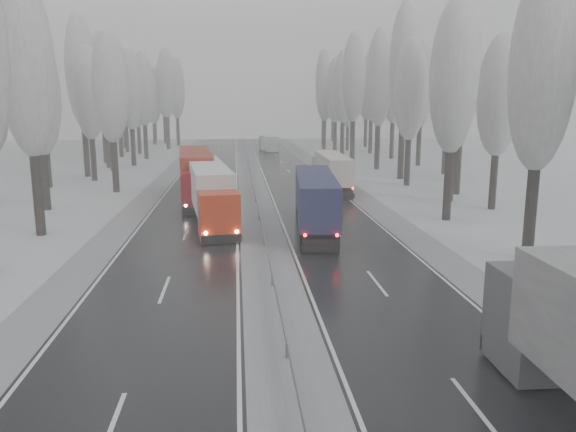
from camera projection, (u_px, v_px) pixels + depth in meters
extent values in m
plane|color=silver|center=(300.00, 421.00, 15.93)|extent=(260.00, 260.00, 0.00)
cube|color=black|center=(323.00, 214.00, 45.69)|extent=(7.50, 200.00, 0.03)
cube|color=black|center=(192.00, 217.00, 44.75)|extent=(7.50, 200.00, 0.03)
cube|color=#999BA0|center=(258.00, 215.00, 45.22)|extent=(3.00, 200.00, 0.04)
cube|color=#999BA0|center=(382.00, 213.00, 46.13)|extent=(2.40, 200.00, 0.04)
cube|color=#999BA0|center=(129.00, 218.00, 44.30)|extent=(2.40, 200.00, 0.04)
cube|color=slate|center=(258.00, 208.00, 45.10)|extent=(0.06, 200.00, 0.32)
cube|color=slate|center=(259.00, 217.00, 43.21)|extent=(0.12, 0.12, 0.60)
cube|color=slate|center=(249.00, 169.00, 74.45)|extent=(0.12, 0.12, 0.60)
cylinder|color=black|center=(531.00, 212.00, 32.03)|extent=(0.68, 0.68, 5.60)
ellipsoid|color=gray|center=(543.00, 67.00, 30.45)|extent=(3.60, 3.60, 11.45)
cylinder|color=black|center=(448.00, 184.00, 43.07)|extent=(0.68, 0.68, 5.62)
ellipsoid|color=gray|center=(454.00, 76.00, 41.49)|extent=(3.60, 3.60, 11.48)
cylinder|color=black|center=(493.00, 180.00, 47.54)|extent=(0.64, 0.64, 4.94)
ellipsoid|color=gray|center=(499.00, 95.00, 46.15)|extent=(3.60, 3.60, 10.09)
cylinder|color=black|center=(451.00, 173.00, 51.35)|extent=(0.66, 0.66, 5.32)
ellipsoid|color=gray|center=(456.00, 87.00, 49.85)|extent=(3.60, 3.60, 10.88)
cylinder|color=black|center=(458.00, 162.00, 55.36)|extent=(0.72, 0.72, 6.31)
ellipsoid|color=gray|center=(463.00, 68.00, 53.58)|extent=(3.60, 3.60, 12.90)
cylinder|color=black|center=(407.00, 161.00, 61.45)|extent=(0.67, 0.67, 5.38)
ellipsoid|color=gray|center=(410.00, 89.00, 59.94)|extent=(3.60, 3.60, 10.98)
cylinder|color=black|center=(449.00, 160.00, 66.00)|extent=(0.62, 0.62, 4.59)
ellipsoid|color=gray|center=(452.00, 104.00, 64.71)|extent=(3.60, 3.60, 9.39)
cylinder|color=black|center=(401.00, 150.00, 66.67)|extent=(0.76, 0.76, 6.95)
ellipsoid|color=gray|center=(405.00, 64.00, 64.72)|extent=(3.60, 3.60, 14.19)
cylinder|color=black|center=(445.00, 148.00, 71.23)|extent=(0.74, 0.74, 6.59)
ellipsoid|color=gray|center=(449.00, 72.00, 69.38)|extent=(3.60, 3.60, 13.46)
cylinder|color=black|center=(377.00, 146.00, 76.70)|extent=(0.72, 0.72, 6.37)
ellipsoid|color=gray|center=(379.00, 78.00, 74.91)|extent=(3.60, 3.60, 13.01)
cylinder|color=black|center=(419.00, 145.00, 81.29)|extent=(0.70, 0.70, 5.97)
ellipsoid|color=gray|center=(421.00, 85.00, 79.61)|extent=(3.60, 3.60, 12.20)
cylinder|color=black|center=(352.00, 140.00, 86.99)|extent=(0.74, 0.74, 6.65)
ellipsoid|color=gray|center=(354.00, 77.00, 85.13)|extent=(3.60, 3.60, 13.59)
cylinder|color=black|center=(392.00, 140.00, 91.61)|extent=(0.71, 0.71, 6.14)
ellipsoid|color=gray|center=(394.00, 85.00, 89.89)|extent=(3.60, 3.60, 12.54)
cylinder|color=black|center=(342.00, 138.00, 96.59)|extent=(0.71, 0.71, 6.05)
ellipsoid|color=gray|center=(343.00, 87.00, 94.89)|extent=(3.60, 3.60, 12.37)
cylinder|color=black|center=(370.00, 136.00, 101.00)|extent=(0.72, 0.72, 6.30)
ellipsoid|color=gray|center=(372.00, 85.00, 99.24)|extent=(3.60, 3.60, 12.87)
cylinder|color=black|center=(335.00, 136.00, 103.95)|extent=(0.70, 0.70, 5.88)
ellipsoid|color=gray|center=(336.00, 90.00, 102.30)|extent=(3.60, 3.60, 12.00)
cylinder|color=black|center=(347.00, 138.00, 108.23)|extent=(0.64, 0.64, 4.86)
ellipsoid|color=gray|center=(348.00, 101.00, 106.87)|extent=(3.60, 3.60, 9.92)
cylinder|color=black|center=(324.00, 134.00, 110.79)|extent=(0.70, 0.70, 5.98)
ellipsoid|color=gray|center=(325.00, 90.00, 109.11)|extent=(3.60, 3.60, 12.21)
cylinder|color=black|center=(366.00, 132.00, 115.51)|extent=(0.71, 0.71, 6.19)
ellipsoid|color=gray|center=(367.00, 88.00, 113.77)|extent=(3.60, 3.60, 12.64)
cylinder|color=black|center=(323.00, 129.00, 120.43)|extent=(0.75, 0.75, 6.86)
ellipsoid|color=gray|center=(324.00, 83.00, 118.51)|extent=(3.60, 3.60, 14.01)
cylinder|color=black|center=(351.00, 131.00, 125.10)|extent=(0.68, 0.68, 5.55)
ellipsoid|color=gray|center=(352.00, 95.00, 123.54)|extent=(3.60, 3.60, 11.33)
cylinder|color=black|center=(323.00, 129.00, 130.98)|extent=(0.71, 0.71, 6.09)
ellipsoid|color=gray|center=(324.00, 91.00, 129.27)|extent=(3.60, 3.60, 12.45)
cylinder|color=black|center=(332.00, 129.00, 135.20)|extent=(0.67, 0.67, 5.49)
ellipsoid|color=gray|center=(333.00, 96.00, 133.65)|extent=(3.60, 3.60, 11.21)
cylinder|color=black|center=(38.00, 193.00, 37.98)|extent=(0.69, 0.69, 5.83)
ellipsoid|color=gray|center=(26.00, 66.00, 36.34)|extent=(3.60, 3.60, 11.92)
cylinder|color=black|center=(45.00, 180.00, 47.23)|extent=(0.65, 0.65, 5.03)
ellipsoid|color=gray|center=(38.00, 93.00, 45.82)|extent=(3.60, 3.60, 10.28)
cylinder|color=black|center=(115.00, 165.00, 56.84)|extent=(0.67, 0.67, 5.44)
ellipsoid|color=gray|center=(110.00, 87.00, 55.31)|extent=(3.60, 3.60, 11.11)
cylinder|color=black|center=(47.00, 161.00, 60.00)|extent=(0.69, 0.69, 5.72)
ellipsoid|color=gray|center=(41.00, 82.00, 58.40)|extent=(3.60, 3.60, 11.69)
cylinder|color=black|center=(93.00, 158.00, 65.24)|extent=(0.66, 0.66, 5.23)
ellipsoid|color=gray|center=(89.00, 93.00, 63.78)|extent=(3.60, 3.60, 10.68)
cylinder|color=black|center=(86.00, 150.00, 68.85)|extent=(0.74, 0.74, 6.60)
ellipsoid|color=gray|center=(80.00, 71.00, 67.00)|extent=(3.60, 3.60, 13.49)
cylinder|color=black|center=(112.00, 152.00, 74.66)|extent=(0.65, 0.65, 5.16)
ellipsoid|color=gray|center=(109.00, 95.00, 73.21)|extent=(3.60, 3.60, 10.54)
cylinder|color=black|center=(108.00, 147.00, 78.38)|extent=(0.69, 0.69, 5.79)
ellipsoid|color=gray|center=(104.00, 86.00, 76.76)|extent=(3.60, 3.60, 11.84)
cylinder|color=black|center=(133.00, 146.00, 81.36)|extent=(0.68, 0.68, 5.64)
ellipsoid|color=gray|center=(130.00, 89.00, 79.78)|extent=(3.60, 3.60, 11.53)
cylinder|color=black|center=(105.00, 141.00, 84.74)|extent=(0.73, 0.73, 6.56)
ellipsoid|color=gray|center=(101.00, 78.00, 82.90)|extent=(3.60, 3.60, 13.40)
cylinder|color=black|center=(146.00, 141.00, 91.21)|extent=(0.69, 0.69, 5.79)
ellipsoid|color=gray|center=(143.00, 89.00, 89.58)|extent=(3.60, 3.60, 11.84)
cylinder|color=black|center=(121.00, 137.00, 94.61)|extent=(0.74, 0.74, 6.65)
ellipsoid|color=gray|center=(117.00, 79.00, 92.74)|extent=(3.60, 3.60, 13.58)
cylinder|color=black|center=(139.00, 140.00, 100.17)|extent=(0.65, 0.65, 5.12)
ellipsoid|color=gray|center=(137.00, 98.00, 98.73)|extent=(3.60, 3.60, 10.46)
cylinder|color=black|center=(127.00, 136.00, 103.74)|extent=(0.69, 0.69, 5.84)
ellipsoid|color=gray|center=(124.00, 90.00, 102.10)|extent=(3.60, 3.60, 11.92)
cylinder|color=black|center=(168.00, 132.00, 110.90)|extent=(0.74, 0.74, 6.67)
ellipsoid|color=gray|center=(166.00, 83.00, 109.03)|extent=(3.60, 3.60, 13.63)
cylinder|color=black|center=(125.00, 132.00, 114.02)|extent=(0.72, 0.72, 6.31)
ellipsoid|color=gray|center=(122.00, 87.00, 112.25)|extent=(3.60, 3.60, 12.88)
cylinder|color=black|center=(178.00, 131.00, 120.20)|extent=(0.72, 0.72, 6.29)
ellipsoid|color=gray|center=(176.00, 88.00, 118.43)|extent=(3.60, 3.60, 12.84)
cylinder|color=black|center=(154.00, 133.00, 123.74)|extent=(0.64, 0.64, 4.86)
ellipsoid|color=gray|center=(153.00, 101.00, 122.38)|extent=(3.60, 3.60, 9.92)
cylinder|color=black|center=(165.00, 129.00, 126.28)|extent=(0.74, 0.74, 6.63)
ellipsoid|color=gray|center=(163.00, 86.00, 124.42)|extent=(3.60, 3.60, 13.54)
cylinder|color=black|center=(155.00, 130.00, 130.02)|extent=(0.69, 0.69, 5.79)
ellipsoid|color=gray|center=(154.00, 93.00, 128.40)|extent=(3.60, 3.60, 11.82)
cube|color=#4A4B4F|center=(531.00, 313.00, 19.19)|extent=(2.80, 2.91, 3.32)
cube|color=black|center=(513.00, 279.00, 20.39)|extent=(2.54, 0.14, 1.11)
cube|color=black|center=(507.00, 332.00, 20.91)|extent=(2.77, 0.20, 0.55)
cylinder|color=black|center=(507.00, 359.00, 18.48)|extent=(0.40, 1.15, 1.15)
cylinder|color=black|center=(574.00, 357.00, 18.67)|extent=(0.40, 1.15, 1.15)
sphere|color=white|center=(481.00, 321.00, 20.78)|extent=(0.24, 0.24, 0.24)
sphere|color=white|center=(535.00, 320.00, 20.94)|extent=(0.24, 0.24, 0.24)
cube|color=navy|center=(311.00, 192.00, 46.66)|extent=(2.67, 2.76, 2.95)
cube|color=black|center=(310.00, 182.00, 47.73)|extent=(2.26, 0.30, 0.98)
cube|color=black|center=(310.00, 203.00, 48.19)|extent=(2.46, 0.36, 0.49)
cube|color=#17163E|center=(315.00, 195.00, 38.95)|extent=(3.62, 12.93, 2.75)
cube|color=black|center=(321.00, 247.00, 33.06)|extent=(2.26, 0.32, 0.44)
cube|color=black|center=(318.00, 233.00, 35.86)|extent=(2.63, 5.57, 0.44)
cube|color=black|center=(320.00, 248.00, 33.63)|extent=(2.25, 0.26, 0.59)
cylinder|color=black|center=(298.00, 207.00, 46.11)|extent=(0.43, 1.05, 1.02)
cylinder|color=black|center=(323.00, 207.00, 46.11)|extent=(0.43, 1.05, 1.02)
cylinder|color=black|center=(302.00, 238.00, 35.52)|extent=(0.43, 1.05, 1.02)
cylinder|color=black|center=(335.00, 238.00, 35.52)|extent=(0.43, 1.05, 1.02)
cylinder|color=black|center=(303.00, 243.00, 34.27)|extent=(0.43, 1.05, 1.02)
cylinder|color=black|center=(336.00, 243.00, 34.27)|extent=(0.43, 1.05, 1.02)
sphere|color=#FF0C05|center=(305.00, 235.00, 32.84)|extent=(0.20, 0.20, 0.20)
sphere|color=#FF0C05|center=(337.00, 235.00, 32.84)|extent=(0.20, 0.20, 0.20)
sphere|color=white|center=(299.00, 199.00, 48.14)|extent=(0.22, 0.22, 0.22)
sphere|color=white|center=(321.00, 199.00, 48.15)|extent=(0.22, 0.22, 0.22)
cube|color=#AAA896|center=(323.00, 168.00, 64.82)|extent=(2.31, 2.40, 2.73)
cube|color=black|center=(322.00, 162.00, 65.81)|extent=(2.09, 0.12, 0.91)
cube|color=black|center=(321.00, 176.00, 66.24)|extent=(2.28, 0.17, 0.45)
cube|color=beige|center=(333.00, 167.00, 57.69)|extent=(2.51, 11.86, 2.55)
cube|color=black|center=(342.00, 195.00, 52.25)|extent=(2.09, 0.14, 0.41)
cube|color=black|center=(337.00, 189.00, 54.84)|extent=(2.08, 5.04, 0.41)
cube|color=black|center=(341.00, 196.00, 52.78)|extent=(2.09, 0.09, 0.55)
cylinder|color=black|center=(315.00, 178.00, 64.24)|extent=(0.33, 0.95, 0.95)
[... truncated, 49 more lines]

